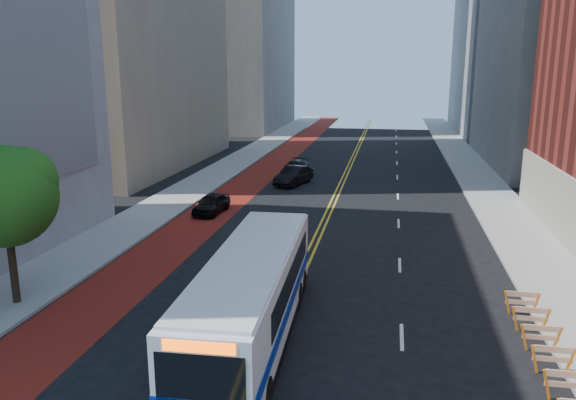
# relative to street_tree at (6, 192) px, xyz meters

# --- Properties ---
(sidewalk_left) EXTENTS (4.00, 140.00, 0.15)m
(sidewalk_left) POSITION_rel_street_tree_xyz_m (-0.76, 23.96, -4.84)
(sidewalk_left) COLOR gray
(sidewalk_left) RESTS_ON ground
(sidewalk_right) EXTENTS (4.00, 140.00, 0.15)m
(sidewalk_right) POSITION_rel_street_tree_xyz_m (23.24, 23.96, -4.84)
(sidewalk_right) COLOR gray
(sidewalk_right) RESTS_ON ground
(bus_lane_paint) EXTENTS (3.60, 140.00, 0.01)m
(bus_lane_paint) POSITION_rel_street_tree_xyz_m (3.14, 23.96, -4.91)
(bus_lane_paint) COLOR maroon
(bus_lane_paint) RESTS_ON ground
(center_line_inner) EXTENTS (0.14, 140.00, 0.01)m
(center_line_inner) POSITION_rel_street_tree_xyz_m (11.06, 23.96, -4.91)
(center_line_inner) COLOR gold
(center_line_inner) RESTS_ON ground
(center_line_outer) EXTENTS (0.14, 140.00, 0.01)m
(center_line_outer) POSITION_rel_street_tree_xyz_m (11.42, 23.96, -4.91)
(center_line_outer) COLOR gold
(center_line_outer) RESTS_ON ground
(lane_dashes) EXTENTS (0.14, 98.20, 0.01)m
(lane_dashes) POSITION_rel_street_tree_xyz_m (16.04, 31.96, -4.90)
(lane_dashes) COLOR silver
(lane_dashes) RESTS_ON ground
(construction_barriers) EXTENTS (1.42, 10.91, 1.00)m
(construction_barriers) POSITION_rel_street_tree_xyz_m (20.84, -2.62, -4.24)
(construction_barriers) COLOR orange
(construction_barriers) RESTS_ON ground
(street_tree) EXTENTS (4.20, 4.20, 6.70)m
(street_tree) POSITION_rel_street_tree_xyz_m (0.00, 0.00, 0.00)
(street_tree) COLOR black
(street_tree) RESTS_ON sidewalk_left
(transit_bus) EXTENTS (3.20, 12.57, 3.43)m
(transit_bus) POSITION_rel_street_tree_xyz_m (10.62, -1.39, -3.12)
(transit_bus) COLOR silver
(transit_bus) RESTS_ON ground
(car_a) EXTENTS (1.93, 4.12, 1.36)m
(car_a) POSITION_rel_street_tree_xyz_m (3.27, 16.33, -4.23)
(car_a) COLOR black
(car_a) RESTS_ON ground
(car_b) EXTENTS (2.90, 5.04, 1.57)m
(car_b) POSITION_rel_street_tree_xyz_m (7.21, 26.99, -4.13)
(car_b) COLOR black
(car_b) RESTS_ON ground
(car_c) EXTENTS (2.31, 4.83, 1.36)m
(car_c) POSITION_rel_street_tree_xyz_m (6.59, 31.26, -4.23)
(car_c) COLOR black
(car_c) RESTS_ON ground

